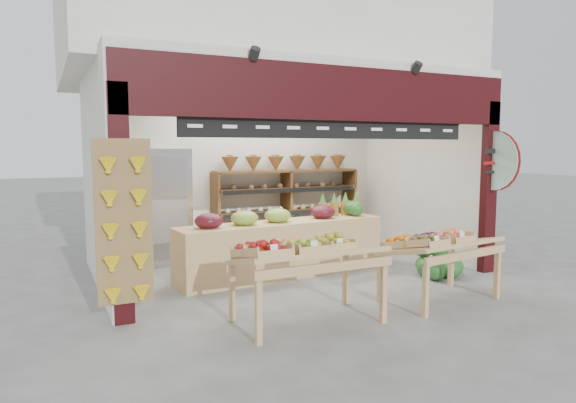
# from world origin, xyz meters

# --- Properties ---
(ground) EXTENTS (60.00, 60.00, 0.00)m
(ground) POSITION_xyz_m (0.00, 0.00, 0.00)
(ground) COLOR #61615C
(ground) RESTS_ON ground
(shop_structure) EXTENTS (6.36, 5.12, 5.40)m
(shop_structure) POSITION_xyz_m (0.00, 1.61, 3.92)
(shop_structure) COLOR beige
(shop_structure) RESTS_ON ground
(banana_board) EXTENTS (0.60, 0.15, 1.80)m
(banana_board) POSITION_xyz_m (-2.73, -1.17, 1.12)
(banana_board) COLOR olive
(banana_board) RESTS_ON ground
(gift_sign) EXTENTS (0.04, 0.93, 0.92)m
(gift_sign) POSITION_xyz_m (2.75, -1.15, 1.75)
(gift_sign) COLOR #AEDBBF
(gift_sign) RESTS_ON ground
(back_shelving) EXTENTS (2.88, 0.47, 1.79)m
(back_shelving) POSITION_xyz_m (0.69, 1.94, 1.15)
(back_shelving) COLOR brown
(back_shelving) RESTS_ON ground
(refrigerator) EXTENTS (0.84, 0.84, 1.93)m
(refrigerator) POSITION_xyz_m (-1.67, 1.82, 0.97)
(refrigerator) COLOR silver
(refrigerator) RESTS_ON ground
(cardboard_stack) EXTENTS (1.04, 0.75, 0.69)m
(cardboard_stack) POSITION_xyz_m (-1.07, 0.43, 0.25)
(cardboard_stack) COLOR beige
(cardboard_stack) RESTS_ON ground
(mid_counter) EXTENTS (3.38, 0.97, 1.05)m
(mid_counter) POSITION_xyz_m (-0.25, 0.12, 0.46)
(mid_counter) COLOR tan
(mid_counter) RESTS_ON ground
(display_table_left) EXTENTS (1.62, 0.91, 1.03)m
(display_table_left) POSITION_xyz_m (-1.00, -1.88, 0.80)
(display_table_left) COLOR tan
(display_table_left) RESTS_ON ground
(display_table_right) EXTENTS (1.61, 1.05, 0.97)m
(display_table_right) POSITION_xyz_m (0.96, -1.90, 0.74)
(display_table_right) COLOR tan
(display_table_right) RESTS_ON ground
(watermelon_pile) EXTENTS (0.77, 0.71, 0.54)m
(watermelon_pile) POSITION_xyz_m (1.89, -0.93, 0.19)
(watermelon_pile) COLOR #174517
(watermelon_pile) RESTS_ON ground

